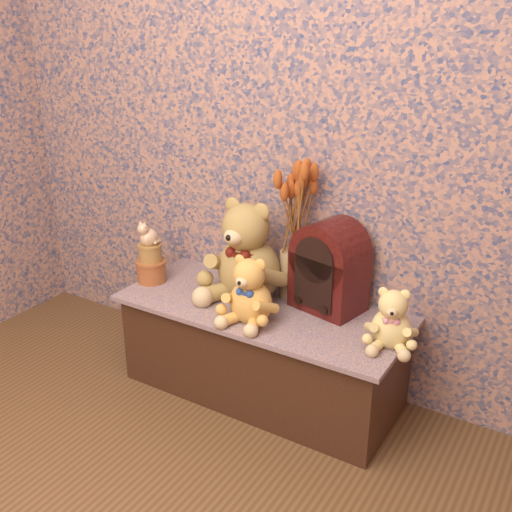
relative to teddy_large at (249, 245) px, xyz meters
The scene contains 10 objects.
display_shelf 0.45m from the teddy_large, 30.68° to the right, with size 1.20×0.51×0.41m, color #3C447B.
teddy_large is the anchor object (origin of this frame).
teddy_medium 0.23m from the teddy_large, 55.79° to the right, with size 0.23×0.27×0.29m, color gold, non-canonical shape.
teddy_small 0.67m from the teddy_large, ahead, with size 0.19×0.23×0.24m, color #D7B666, non-canonical shape.
cathedral_radio 0.35m from the teddy_large, 11.68° to the left, with size 0.27×0.20×0.37m, color #3B0B0A, non-canonical shape.
ceramic_vase 0.23m from the teddy_large, 30.80° to the left, with size 0.12×0.12×0.20m, color tan.
dried_stalks 0.25m from the teddy_large, 30.80° to the left, with size 0.20×0.20×0.39m, color #AF4C1C, non-canonical shape.
biscuit_tin_lower 0.49m from the teddy_large, 167.05° to the right, with size 0.13×0.13×0.09m, color #AF7933.
biscuit_tin_upper 0.47m from the teddy_large, 167.05° to the right, with size 0.10×0.10×0.08m, color tan.
cat_figurine 0.46m from the teddy_large, 167.05° to the right, with size 0.09×0.09×0.12m, color silver, non-canonical shape.
Camera 1 is at (1.14, -0.66, 1.54)m, focal length 42.55 mm.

